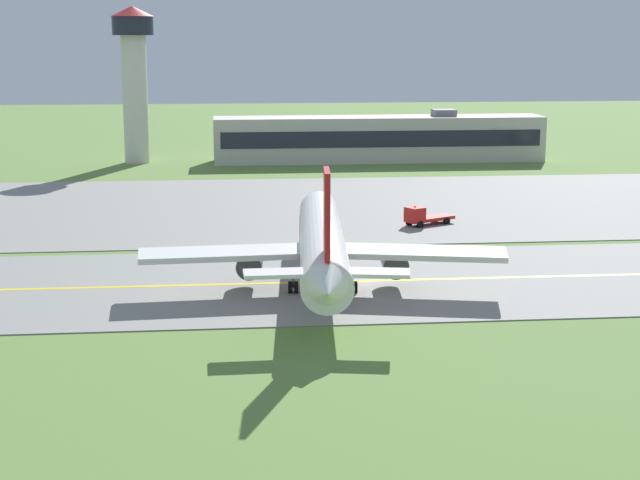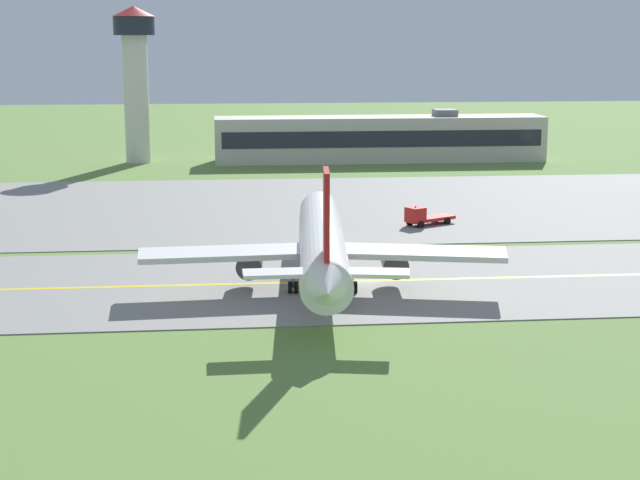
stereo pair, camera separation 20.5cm
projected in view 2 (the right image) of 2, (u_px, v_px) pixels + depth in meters
name	position (u px, v px, depth m)	size (l,w,h in m)	color
ground_plane	(363.00, 282.00, 92.66)	(500.00, 500.00, 0.00)	olive
taxiway_strip	(363.00, 282.00, 92.65)	(240.00, 28.00, 0.10)	gray
apron_pad	(393.00, 205.00, 134.57)	(140.00, 52.00, 0.10)	gray
taxiway_centreline	(363.00, 281.00, 92.64)	(220.00, 0.60, 0.01)	yellow
airplane_lead	(322.00, 244.00, 89.27)	(32.42, 39.66, 12.70)	white
service_truck_fuel	(423.00, 216.00, 119.61)	(6.58, 4.92, 2.59)	red
terminal_building	(380.00, 139.00, 181.27)	(59.33, 9.01, 9.23)	beige
control_tower	(135.00, 69.00, 176.61)	(7.60, 7.60, 27.38)	silver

